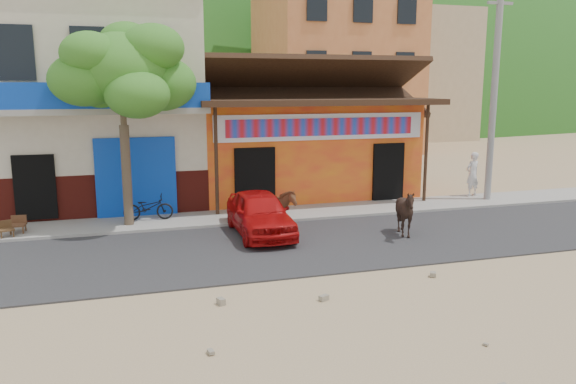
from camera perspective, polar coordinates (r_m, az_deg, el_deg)
The scene contains 17 objects.
ground at distance 13.06m, azimuth 5.54°, elevation -8.33°, with size 120.00×120.00×0.00m, color #9E825B.
road at distance 15.29m, azimuth 2.00°, elevation -5.34°, with size 60.00×5.00×0.04m, color #28282B.
sidewalk at distance 18.52m, azimuth -1.45°, elevation -2.34°, with size 60.00×2.00×0.12m, color gray.
dance_club at distance 22.58m, azimuth 0.77°, elevation 4.52°, with size 8.00×6.00×3.60m, color orange.
cafe_building at distance 21.44m, azimuth -18.93°, elevation 8.17°, with size 7.00×6.00×7.00m, color beige.
apartment_front at distance 38.01m, azimuth 4.65°, elevation 13.38°, with size 9.00×9.00×12.00m, color #CC723F.
apartment_rear at distance 47.24m, azimuth 12.35°, elevation 11.45°, with size 8.00×8.00×10.00m, color tan.
hillside at distance 81.91m, azimuth -13.80°, elevation 15.92°, with size 100.00×40.00×24.00m, color #194C14.
tree at distance 17.25m, azimuth -16.33°, elevation 6.55°, with size 3.00×3.00×6.00m, color #2D721E, non-canonical shape.
utility_pole at distance 21.68m, azimuth 20.23°, elevation 9.75°, with size 0.24×0.24×8.00m, color gray.
cow_tan at distance 15.90m, azimuth -2.07°, elevation -2.16°, with size 0.72×1.58×1.33m, color #935B3A.
cow_dark at distance 16.23m, azimuth 11.86°, elevation -2.05°, with size 1.11×1.24×1.37m, color black.
red_car at distance 16.10m, azimuth -2.88°, elevation -2.13°, with size 1.49×3.70×1.26m, color #BC0D0D.
scooter at distance 18.04m, azimuth -14.01°, elevation -1.53°, with size 0.53×1.52×0.80m, color black.
pedestrian at distance 22.38m, azimuth 18.23°, elevation 1.74°, with size 0.61×0.40×1.67m, color silver.
cafe_chair_left at distance 17.76m, azimuth -25.81°, elevation -2.34°, with size 0.41×0.41×0.89m, color #493018, non-canonical shape.
cafe_chair_right at distance 17.42m, azimuth -26.80°, elevation -2.77°, with size 0.39×0.39×0.83m, color #492B18, non-canonical shape.
Camera 1 is at (-4.71, -11.41, 4.27)m, focal length 35.00 mm.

